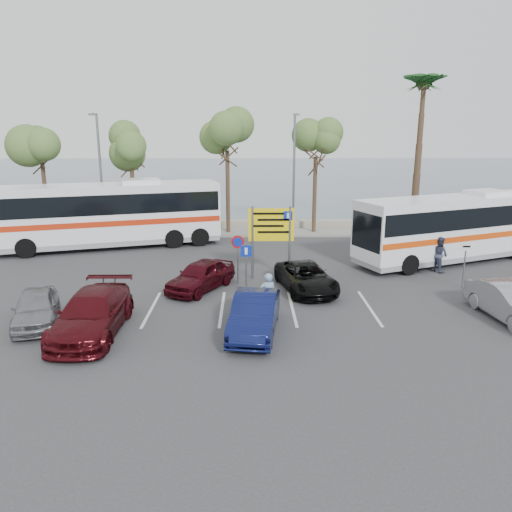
{
  "coord_description": "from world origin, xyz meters",
  "views": [
    {
      "loc": [
        -0.11,
        -20.36,
        7.2
      ],
      "look_at": [
        0.27,
        3.0,
        1.2
      ],
      "focal_mm": 35.0,
      "sensor_mm": 36.0,
      "label": 1
    }
  ],
  "objects_px": {
    "car_blue": "(255,314)",
    "car_silver_b": "(511,302)",
    "direction_sign": "(271,230)",
    "street_lamp_left": "(100,168)",
    "street_lamp_right": "(294,168)",
    "car_red": "(201,275)",
    "coach_bus_left": "(109,217)",
    "suv_black": "(306,277)",
    "coach_bus_right": "(459,229)",
    "car_maroon": "(92,314)",
    "pedestrian_far": "(440,254)",
    "car_silver_a": "(36,308)",
    "pedestrian_near": "(268,295)"
  },
  "relations": [
    {
      "from": "car_red",
      "to": "pedestrian_near",
      "type": "distance_m",
      "value": 4.56
    },
    {
      "from": "car_silver_b",
      "to": "coach_bus_left",
      "type": "bearing_deg",
      "value": 138.89
    },
    {
      "from": "suv_black",
      "to": "car_silver_b",
      "type": "distance_m",
      "value": 8.37
    },
    {
      "from": "coach_bus_right",
      "to": "coach_bus_left",
      "type": "bearing_deg",
      "value": 170.03
    },
    {
      "from": "direction_sign",
      "to": "car_silver_a",
      "type": "xyz_separation_m",
      "value": [
        -9.12,
        -5.76,
        -1.77
      ]
    },
    {
      "from": "coach_bus_left",
      "to": "suv_black",
      "type": "height_order",
      "value": "coach_bus_left"
    },
    {
      "from": "car_blue",
      "to": "suv_black",
      "type": "distance_m",
      "value": 5.39
    },
    {
      "from": "car_blue",
      "to": "suv_black",
      "type": "height_order",
      "value": "car_blue"
    },
    {
      "from": "car_silver_a",
      "to": "pedestrian_far",
      "type": "height_order",
      "value": "pedestrian_far"
    },
    {
      "from": "street_lamp_left",
      "to": "car_blue",
      "type": "bearing_deg",
      "value": -59.27
    },
    {
      "from": "car_red",
      "to": "pedestrian_near",
      "type": "relative_size",
      "value": 2.23
    },
    {
      "from": "pedestrian_far",
      "to": "coach_bus_left",
      "type": "bearing_deg",
      "value": 52.35
    },
    {
      "from": "street_lamp_left",
      "to": "street_lamp_right",
      "type": "bearing_deg",
      "value": 0.0
    },
    {
      "from": "car_blue",
      "to": "car_red",
      "type": "bearing_deg",
      "value": 123.02
    },
    {
      "from": "car_silver_a",
      "to": "car_silver_b",
      "type": "height_order",
      "value": "car_silver_b"
    },
    {
      "from": "pedestrian_near",
      "to": "pedestrian_far",
      "type": "height_order",
      "value": "pedestrian_far"
    },
    {
      "from": "car_blue",
      "to": "car_red",
      "type": "relative_size",
      "value": 1.08
    },
    {
      "from": "direction_sign",
      "to": "car_red",
      "type": "height_order",
      "value": "direction_sign"
    },
    {
      "from": "car_red",
      "to": "car_silver_b",
      "type": "relative_size",
      "value": 0.93
    },
    {
      "from": "coach_bus_right",
      "to": "pedestrian_near",
      "type": "xyz_separation_m",
      "value": [
        -10.89,
        -8.5,
        -0.89
      ]
    },
    {
      "from": "coach_bus_left",
      "to": "pedestrian_far",
      "type": "height_order",
      "value": "coach_bus_left"
    },
    {
      "from": "coach_bus_left",
      "to": "car_maroon",
      "type": "xyz_separation_m",
      "value": [
        2.95,
        -13.55,
        -1.18
      ]
    },
    {
      "from": "street_lamp_right",
      "to": "pedestrian_near",
      "type": "relative_size",
      "value": 4.45
    },
    {
      "from": "direction_sign",
      "to": "car_silver_a",
      "type": "relative_size",
      "value": 0.93
    },
    {
      "from": "coach_bus_right",
      "to": "pedestrian_far",
      "type": "height_order",
      "value": "coach_bus_right"
    },
    {
      "from": "street_lamp_right",
      "to": "car_maroon",
      "type": "height_order",
      "value": "street_lamp_right"
    },
    {
      "from": "suv_black",
      "to": "street_lamp_left",
      "type": "bearing_deg",
      "value": 124.82
    },
    {
      "from": "car_silver_b",
      "to": "street_lamp_left",
      "type": "bearing_deg",
      "value": 134.08
    },
    {
      "from": "pedestrian_near",
      "to": "pedestrian_far",
      "type": "bearing_deg",
      "value": -158.98
    },
    {
      "from": "street_lamp_right",
      "to": "car_maroon",
      "type": "distance_m",
      "value": 19.5
    },
    {
      "from": "coach_bus_right",
      "to": "car_silver_b",
      "type": "distance_m",
      "value": 9.11
    },
    {
      "from": "suv_black",
      "to": "car_silver_b",
      "type": "xyz_separation_m",
      "value": [
        7.48,
        -3.74,
        0.09
      ]
    },
    {
      "from": "car_maroon",
      "to": "suv_black",
      "type": "relative_size",
      "value": 1.16
    },
    {
      "from": "direction_sign",
      "to": "car_maroon",
      "type": "xyz_separation_m",
      "value": [
        -6.72,
        -6.7,
        -1.67
      ]
    },
    {
      "from": "pedestrian_near",
      "to": "car_silver_a",
      "type": "bearing_deg",
      "value": -10.01
    },
    {
      "from": "car_blue",
      "to": "car_silver_b",
      "type": "distance_m",
      "value": 9.94
    },
    {
      "from": "coach_bus_left",
      "to": "street_lamp_left",
      "type": "bearing_deg",
      "value": 111.03
    },
    {
      "from": "car_silver_b",
      "to": "suv_black",
      "type": "bearing_deg",
      "value": 146.06
    },
    {
      "from": "street_lamp_right",
      "to": "car_maroon",
      "type": "bearing_deg",
      "value": -117.11
    },
    {
      "from": "car_blue",
      "to": "car_maroon",
      "type": "relative_size",
      "value": 0.84
    },
    {
      "from": "car_red",
      "to": "car_silver_b",
      "type": "xyz_separation_m",
      "value": [
        12.28,
        -3.92,
        0.03
      ]
    },
    {
      "from": "coach_bus_left",
      "to": "direction_sign",
      "type": "bearing_deg",
      "value": -35.32
    },
    {
      "from": "coach_bus_right",
      "to": "car_maroon",
      "type": "height_order",
      "value": "coach_bus_right"
    },
    {
      "from": "coach_bus_right",
      "to": "car_silver_a",
      "type": "height_order",
      "value": "coach_bus_right"
    },
    {
      "from": "direction_sign",
      "to": "car_blue",
      "type": "xyz_separation_m",
      "value": [
        -0.89,
        -6.7,
        -1.71
      ]
    },
    {
      "from": "car_blue",
      "to": "car_silver_b",
      "type": "xyz_separation_m",
      "value": [
        9.88,
        1.08,
        -0.01
      ]
    },
    {
      "from": "car_blue",
      "to": "coach_bus_right",
      "type": "bearing_deg",
      "value": 48.6
    },
    {
      "from": "car_silver_a",
      "to": "car_maroon",
      "type": "distance_m",
      "value": 2.58
    },
    {
      "from": "coach_bus_left",
      "to": "pedestrian_far",
      "type": "xyz_separation_m",
      "value": [
        18.4,
        -5.75,
        -1.02
      ]
    },
    {
      "from": "street_lamp_right",
      "to": "car_blue",
      "type": "relative_size",
      "value": 1.84
    }
  ]
}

